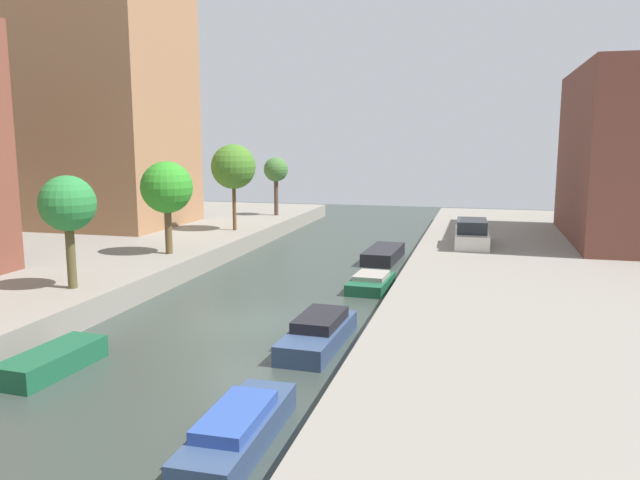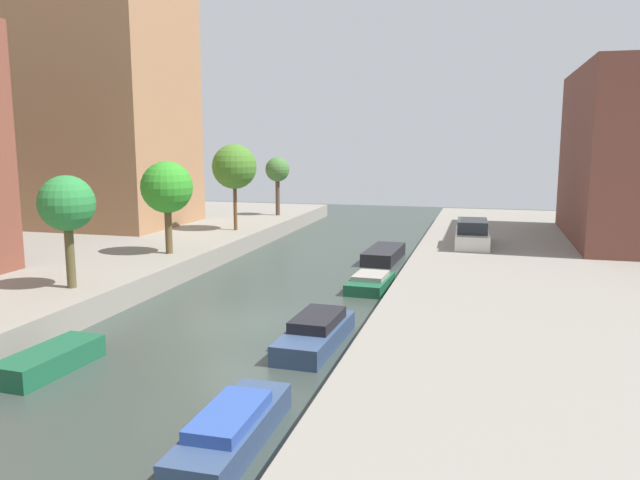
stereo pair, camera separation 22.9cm
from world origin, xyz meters
TOP-DOWN VIEW (x-y plane):
  - ground_plane at (0.00, 0.00)m, footprint 84.00×84.00m
  - apartment_tower_far at (-16.00, 15.82)m, footprint 10.00×8.76m
  - street_tree_2 at (-6.68, -0.39)m, footprint 2.08×2.08m
  - street_tree_3 at (-6.68, 7.10)m, footprint 2.53×2.53m
  - street_tree_4 at (-6.68, 15.51)m, footprint 2.76×2.76m
  - street_tree_5 at (-6.68, 23.61)m, footprint 1.80×1.80m
  - parked_car at (7.76, 13.52)m, footprint 1.89×4.79m
  - moored_boat_left_2 at (-3.45, -5.77)m, footprint 1.48×3.38m
  - moored_boat_right_1 at (3.34, -8.48)m, footprint 1.33×4.39m
  - moored_boat_right_2 at (3.30, -1.63)m, footprint 1.65×4.50m
  - moored_boat_right_3 at (3.59, 6.39)m, footprint 1.74×3.45m
  - moored_boat_right_4 at (3.10, 13.12)m, footprint 1.81×4.55m

SIDE VIEW (x-z plane):
  - ground_plane at x=0.00m, z-range 0.00..0.00m
  - moored_boat_right_3 at x=3.59m, z-range -0.04..0.64m
  - moored_boat_left_2 at x=-3.45m, z-range 0.00..0.65m
  - moored_boat_right_4 at x=3.10m, z-range 0.00..0.69m
  - moored_boat_right_1 at x=3.34m, z-range -0.06..0.84m
  - moored_boat_right_2 at x=3.30m, z-range -0.07..0.91m
  - parked_car at x=7.76m, z-range 0.88..2.28m
  - street_tree_2 at x=-6.68m, z-range 2.03..6.30m
  - street_tree_3 at x=-6.68m, z-range 1.97..6.52m
  - street_tree_5 at x=-6.68m, z-range 2.17..6.49m
  - street_tree_4 at x=-6.68m, z-range 2.27..7.60m
  - apartment_tower_far at x=-16.00m, z-range 1.00..23.59m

